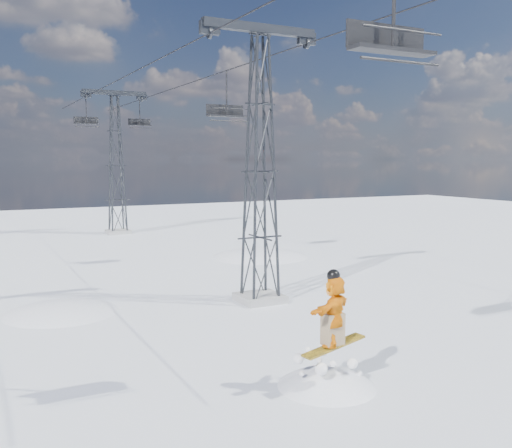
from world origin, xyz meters
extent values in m
plane|color=white|center=(0.00, 0.00, 0.00)|extent=(120.00, 120.00, 0.00)
sphere|color=white|center=(6.00, 18.00, -9.50)|extent=(20.00, 20.00, 20.00)
cube|color=#999999|center=(0.80, 8.00, 0.15)|extent=(1.80, 1.80, 0.30)
cube|color=#2A2D31|center=(0.80, 8.00, 11.25)|extent=(5.00, 0.35, 0.35)
cube|color=#2A2D31|center=(-1.40, 8.00, 11.05)|extent=(0.80, 0.25, 0.50)
cube|color=#2A2D31|center=(3.00, 8.00, 11.05)|extent=(0.80, 0.25, 0.50)
cube|color=#999999|center=(0.80, 33.00, 0.15)|extent=(1.80, 1.80, 0.30)
cube|color=#2A2D31|center=(0.80, 33.00, 11.25)|extent=(5.00, 0.35, 0.35)
cube|color=#2A2D31|center=(-1.40, 33.00, 11.05)|extent=(0.80, 0.25, 0.50)
cube|color=#2A2D31|center=(3.00, 33.00, 11.05)|extent=(0.80, 0.25, 0.50)
cylinder|color=black|center=(-1.40, 19.50, 10.85)|extent=(0.06, 51.00, 0.06)
cylinder|color=black|center=(3.00, 19.50, 10.85)|extent=(0.06, 51.00, 0.06)
cube|color=gold|center=(-1.83, -1.20, 1.20)|extent=(1.92, 0.60, 0.30)
imported|color=orange|center=(-1.83, -1.20, 2.14)|extent=(1.76, 1.27, 1.84)
cube|color=#917959|center=(-1.83, -1.20, 1.65)|extent=(0.64, 0.59, 0.85)
sphere|color=black|center=(-1.83, -1.20, 3.04)|extent=(0.34, 0.34, 0.34)
cube|color=black|center=(-1.40, -2.69, 8.43)|extent=(2.20, 0.50, 0.09)
cube|color=black|center=(-1.40, -2.45, 8.76)|extent=(2.20, 0.07, 0.61)
cylinder|color=black|center=(-1.40, -2.97, 8.15)|extent=(2.20, 0.07, 0.07)
cylinder|color=black|center=(-1.40, -3.02, 8.81)|extent=(2.20, 0.06, 0.06)
cylinder|color=black|center=(3.00, 16.23, 9.62)|extent=(0.09, 0.09, 2.46)
cube|color=black|center=(3.00, 16.23, 8.39)|extent=(2.24, 0.50, 0.09)
cube|color=black|center=(3.00, 16.48, 8.72)|extent=(2.24, 0.07, 0.62)
cylinder|color=black|center=(3.00, 15.95, 8.11)|extent=(2.24, 0.07, 0.07)
cylinder|color=black|center=(3.00, 15.89, 8.78)|extent=(2.24, 0.06, 0.06)
cylinder|color=black|center=(-1.40, 33.13, 9.81)|extent=(0.08, 0.08, 2.07)
cube|color=black|center=(-1.40, 33.13, 8.78)|extent=(1.88, 0.42, 0.08)
cube|color=black|center=(-1.40, 33.34, 9.06)|extent=(1.88, 0.06, 0.52)
cylinder|color=black|center=(-1.40, 32.90, 8.54)|extent=(1.88, 0.06, 0.06)
cylinder|color=black|center=(-1.40, 32.85, 9.11)|extent=(1.88, 0.05, 0.05)
cylinder|color=black|center=(3.00, 33.67, 9.83)|extent=(0.07, 0.07, 2.05)
cube|color=black|center=(3.00, 33.67, 8.80)|extent=(1.86, 0.42, 0.07)
cube|color=black|center=(3.00, 33.88, 9.08)|extent=(1.86, 0.06, 0.51)
cylinder|color=black|center=(3.00, 33.44, 8.57)|extent=(1.86, 0.06, 0.06)
cylinder|color=black|center=(3.00, 33.40, 9.13)|extent=(1.86, 0.05, 0.05)
camera|label=1|loc=(-10.13, -13.00, 6.00)|focal=40.00mm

